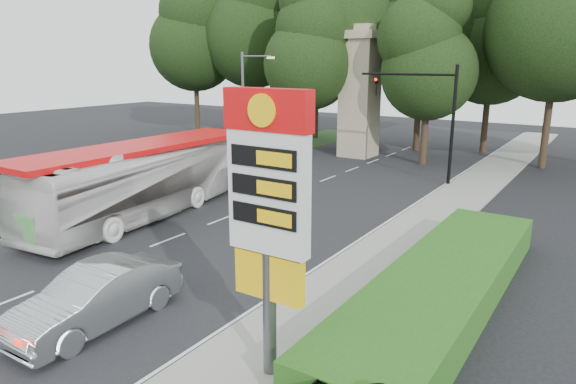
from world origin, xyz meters
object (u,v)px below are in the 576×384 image
Objects in this scene: traffic_signal_mast at (432,107)px; streetlight_signs at (246,104)px; monument at (360,91)px; gas_station_pylon at (268,199)px; sedan_silver at (96,297)px; transit_bus at (141,181)px.

streetlight_signs is (-12.67, -1.99, -0.23)m from traffic_signal_mast.
monument is (-7.68, 6.00, 0.43)m from traffic_signal_mast.
gas_station_pylon is 1.31× the size of sedan_silver.
streetlight_signs is at bearing -121.97° from monument.
traffic_signal_mast is 17.59m from transit_bus.
streetlight_signs is 23.53m from sedan_silver.
transit_bus is at bearing -74.68° from streetlight_signs.
gas_station_pylon reaches higher than transit_bus.
sedan_silver is at bearing -78.92° from monument.
transit_bus reaches higher than sedan_silver.
transit_bus is at bearing -121.95° from traffic_signal_mast.
traffic_signal_mast is at bearing -38.00° from monument.
gas_station_pylon is 22.29m from traffic_signal_mast.
sedan_silver is (5.62, -28.69, -4.25)m from monument.
transit_bus is (-9.18, -14.72, -2.88)m from traffic_signal_mast.
monument is 29.54m from sedan_silver.
streetlight_signs is 1.53× the size of sedan_silver.
gas_station_pylon is 0.95× the size of traffic_signal_mast.
streetlight_signs is 13.46m from transit_bus.
streetlight_signs is 0.80× the size of monument.
traffic_signal_mast is 23.10m from sedan_silver.
monument is (4.99, 7.99, 0.67)m from streetlight_signs.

